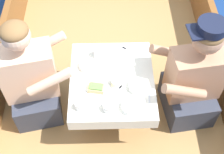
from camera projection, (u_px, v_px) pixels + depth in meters
ground_plane at (112, 113)px, 2.96m from camera, size 60.00×60.00×0.00m
boat_deck at (112, 105)px, 2.86m from camera, size 1.96×3.60×0.28m
cockpit_table at (112, 83)px, 2.36m from camera, size 0.63×0.73×0.43m
person_port at (32, 80)px, 2.38m from camera, size 0.58×0.53×0.96m
person_starboard at (193, 80)px, 2.36m from camera, size 0.56×0.50×0.98m
plate_sandwich at (96, 90)px, 2.25m from camera, size 0.19×0.19×0.01m
plate_bread at (122, 65)px, 2.39m from camera, size 0.16×0.16×0.01m
sandwich at (96, 88)px, 2.23m from camera, size 0.13×0.09×0.05m
bowl_port_near at (88, 65)px, 2.37m from camera, size 0.13×0.13×0.04m
bowl_starboard_near at (138, 86)px, 2.25m from camera, size 0.14×0.14×0.04m
bowl_center_far at (130, 107)px, 2.15m from camera, size 0.12×0.12×0.04m
coffee_cup_port at (109, 107)px, 2.14m from camera, size 0.11×0.08×0.06m
coffee_cup_starboard at (98, 53)px, 2.43m from camera, size 0.10×0.07×0.07m
coffee_cup_center at (80, 105)px, 2.15m from camera, size 0.09×0.06×0.06m
tin_can at (115, 83)px, 2.27m from camera, size 0.07×0.07×0.05m
utensil_spoon_starboard at (149, 98)px, 2.22m from camera, size 0.04×0.17×0.01m
utensil_spoon_port at (114, 55)px, 2.46m from camera, size 0.17×0.06×0.01m
utensil_fork_starboard at (117, 92)px, 2.25m from camera, size 0.12×0.15×0.00m
utensil_fork_port at (129, 51)px, 2.49m from camera, size 0.15×0.11×0.00m
utensil_knife_starboard at (109, 78)px, 2.32m from camera, size 0.17×0.02×0.00m
utensil_spoon_center at (104, 64)px, 2.41m from camera, size 0.16×0.09×0.01m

